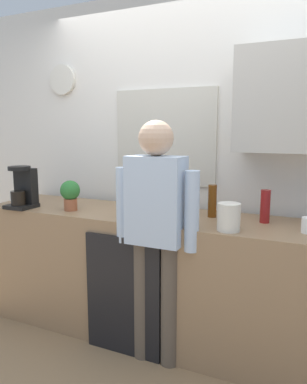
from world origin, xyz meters
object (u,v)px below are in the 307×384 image
bottle_dark_sauce (183,201)px  storage_canister (229,217)px  bottle_amber_beer (212,201)px  coffee_maker (23,189)px  potted_plant (70,193)px  person_at_sink (156,224)px  bottle_red_vinegar (265,206)px  mixing_bowl (140,208)px  dish_soap (183,206)px

bottle_dark_sauce → storage_canister: 0.56m
bottle_amber_beer → storage_canister: bearing=-58.2°
coffee_maker → potted_plant: (0.40, 0.07, -0.01)m
bottle_amber_beer → person_at_sink: size_ratio=0.14×
bottle_red_vinegar → mixing_bowl: (-0.87, -0.12, -0.07)m
coffee_maker → bottle_red_vinegar: size_ratio=1.50×
bottle_red_vinegar → potted_plant: 1.42m
coffee_maker → potted_plant: size_ratio=1.43×
bottle_red_vinegar → potted_plant: size_ratio=0.96×
coffee_maker → bottle_amber_beer: (1.45, 0.31, -0.03)m
coffee_maker → person_at_sink: 1.20m
potted_plant → person_at_sink: person_at_sink is taller
bottle_dark_sauce → storage_canister: bottle_dark_sauce is taller
bottle_dark_sauce → mixing_bowl: (-0.27, -0.17, -0.05)m
person_at_sink → mixing_bowl: bearing=120.4°
bottle_amber_beer → bottle_dark_sauce: (-0.24, 0.05, -0.03)m
coffee_maker → bottle_amber_beer: coffee_maker is taller
coffee_maker → person_at_sink: person_at_sink is taller
coffee_maker → potted_plant: bearing=9.9°
potted_plant → storage_canister: bearing=-3.4°
bottle_amber_beer → bottle_dark_sauce: bearing=168.7°
bottle_amber_beer → potted_plant: size_ratio=1.00×
mixing_bowl → storage_canister: bearing=-14.9°
potted_plant → storage_canister: (1.24, -0.07, -0.05)m
bottle_amber_beer → mixing_bowl: size_ratio=1.05×
bottle_dark_sauce → storage_canister: bearing=-39.6°
potted_plant → dish_soap: potted_plant is taller
potted_plant → storage_canister: size_ratio=1.35×
bottle_amber_beer → mixing_bowl: bottle_amber_beer is taller
coffee_maker → bottle_amber_beer: size_ratio=1.43×
mixing_bowl → storage_canister: size_ratio=1.29×
bottle_red_vinegar → potted_plant: (-1.40, -0.23, 0.02)m
mixing_bowl → bottle_dark_sauce: bearing=32.7°
dish_soap → person_at_sink: size_ratio=0.11×
mixing_bowl → storage_canister: storage_canister is taller
bottle_red_vinegar → mixing_bowl: bearing=-172.4°
bottle_red_vinegar → storage_canister: 0.35m
bottle_amber_beer → bottle_dark_sauce: bottle_amber_beer is taller
bottle_amber_beer → dish_soap: (-0.19, -0.09, -0.04)m
bottle_dark_sauce → person_at_sink: person_at_sink is taller
coffee_maker → potted_plant: 0.41m
coffee_maker → mixing_bowl: coffee_maker is taller
storage_canister → coffee_maker: bearing=179.9°
bottle_amber_beer → dish_soap: bottle_amber_beer is taller
bottle_red_vinegar → person_at_sink: person_at_sink is taller
bottle_amber_beer → bottle_red_vinegar: bottle_amber_beer is taller
storage_canister → person_at_sink: person_at_sink is taller
bottle_dark_sauce → mixing_bowl: 0.32m
bottle_amber_beer → mixing_bowl: bearing=-166.3°
bottle_amber_beer → mixing_bowl: (-0.51, -0.12, -0.08)m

